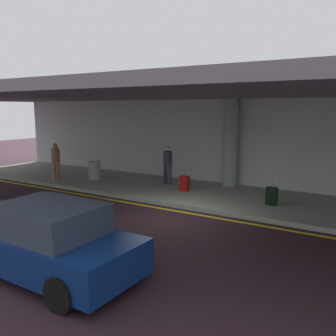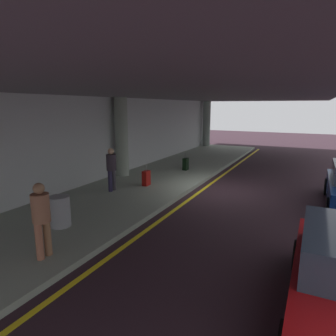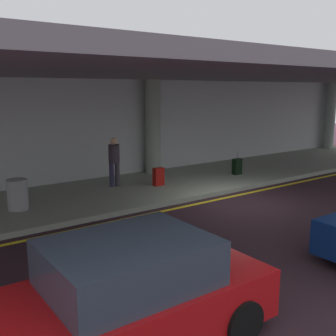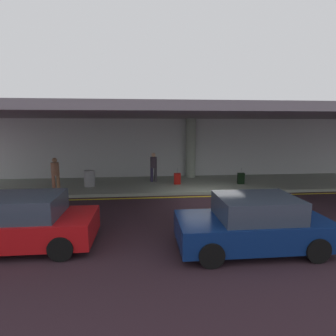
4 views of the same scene
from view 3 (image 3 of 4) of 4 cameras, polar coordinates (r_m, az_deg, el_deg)
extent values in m
plane|color=black|center=(12.57, 10.22, -4.87)|extent=(60.00, 60.00, 0.00)
cube|color=gray|center=(14.79, 1.57, -1.99)|extent=(26.00, 4.20, 0.15)
cube|color=yellow|center=(13.02, 8.08, -4.22)|extent=(26.00, 0.14, 0.01)
cylinder|color=gray|center=(15.86, -2.15, 5.84)|extent=(0.61, 0.61, 3.65)
cylinder|color=gray|center=(24.61, 21.95, 6.90)|extent=(0.61, 0.61, 3.65)
cube|color=slate|center=(14.03, 2.93, 13.24)|extent=(28.00, 13.20, 0.30)
cube|color=#AAAFAF|center=(16.32, -3.23, 5.72)|extent=(26.00, 0.30, 3.80)
cylinder|color=black|center=(9.15, 22.18, -9.51)|extent=(0.64, 0.22, 0.64)
cube|color=#AF1013|center=(5.64, -6.42, -19.44)|extent=(4.10, 1.80, 0.70)
cube|color=#2D3847|center=(5.38, -5.62, -13.17)|extent=(2.10, 1.60, 0.60)
cylinder|color=black|center=(7.02, 0.02, -15.02)|extent=(0.64, 0.22, 0.64)
cylinder|color=black|center=(5.90, 10.42, -20.68)|extent=(0.64, 0.22, 0.64)
cylinder|color=black|center=(6.05, -22.70, -20.53)|extent=(0.64, 0.22, 0.64)
cylinder|color=#25203B|center=(13.81, -7.99, -0.97)|extent=(0.16, 0.16, 0.82)
cylinder|color=#333036|center=(13.91, -7.19, -0.86)|extent=(0.16, 0.16, 0.82)
cylinder|color=#2E252E|center=(13.73, -7.67, 2.02)|extent=(0.38, 0.38, 0.62)
sphere|color=tan|center=(13.67, -7.71, 3.80)|extent=(0.24, 0.24, 0.24)
cube|color=black|center=(15.93, 9.77, 0.21)|extent=(0.36, 0.22, 0.62)
cylinder|color=slate|center=(15.85, 9.83, 1.81)|extent=(0.02, 0.02, 0.28)
cube|color=maroon|center=(13.87, -1.36, -1.23)|extent=(0.36, 0.22, 0.62)
cylinder|color=slate|center=(13.78, -1.37, 0.59)|extent=(0.02, 0.02, 0.28)
cylinder|color=gray|center=(11.83, -20.55, -3.53)|extent=(0.56, 0.56, 0.85)
camera|label=1|loc=(14.71, 59.04, 5.71)|focal=38.99mm
camera|label=2|loc=(5.68, -64.12, 4.85)|focal=31.70mm
camera|label=4|loc=(6.57, 82.11, 1.53)|focal=28.18mm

